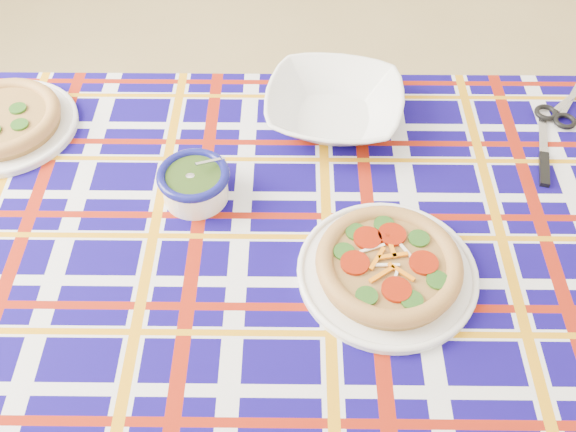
{
  "coord_description": "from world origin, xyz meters",
  "views": [
    {
      "loc": [
        -0.25,
        -1.1,
        1.52
      ],
      "look_at": [
        -0.26,
        -0.42,
        0.72
      ],
      "focal_mm": 40.0,
      "sensor_mm": 36.0,
      "label": 1
    }
  ],
  "objects_px": {
    "main_focaccia_plate": "(389,264)",
    "pesto_bowl": "(194,182)",
    "dining_table": "(283,285)",
    "serving_bowl": "(334,107)"
  },
  "relations": [
    {
      "from": "main_focaccia_plate",
      "to": "pesto_bowl",
      "type": "height_order",
      "value": "pesto_bowl"
    },
    {
      "from": "dining_table",
      "to": "main_focaccia_plate",
      "type": "xyz_separation_m",
      "value": [
        0.16,
        -0.03,
        0.1
      ]
    },
    {
      "from": "pesto_bowl",
      "to": "serving_bowl",
      "type": "xyz_separation_m",
      "value": [
        0.24,
        0.2,
        -0.0
      ]
    },
    {
      "from": "dining_table",
      "to": "pesto_bowl",
      "type": "height_order",
      "value": "pesto_bowl"
    },
    {
      "from": "pesto_bowl",
      "to": "serving_bowl",
      "type": "relative_size",
      "value": 0.48
    },
    {
      "from": "dining_table",
      "to": "serving_bowl",
      "type": "height_order",
      "value": "serving_bowl"
    },
    {
      "from": "main_focaccia_plate",
      "to": "serving_bowl",
      "type": "distance_m",
      "value": 0.37
    },
    {
      "from": "main_focaccia_plate",
      "to": "pesto_bowl",
      "type": "distance_m",
      "value": 0.35
    },
    {
      "from": "dining_table",
      "to": "pesto_bowl",
      "type": "xyz_separation_m",
      "value": [
        -0.15,
        0.13,
        0.11
      ]
    },
    {
      "from": "main_focaccia_plate",
      "to": "pesto_bowl",
      "type": "xyz_separation_m",
      "value": [
        -0.31,
        0.16,
        0.01
      ]
    }
  ]
}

